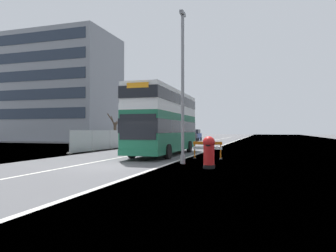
{
  "coord_description": "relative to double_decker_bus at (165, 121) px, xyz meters",
  "views": [
    {
      "loc": [
        7.92,
        -14.75,
        1.89
      ],
      "look_at": [
        1.51,
        5.59,
        2.2
      ],
      "focal_mm": 33.39,
      "sensor_mm": 36.0,
      "label": 1
    }
  ],
  "objects": [
    {
      "name": "bare_tree_far_verge_near",
      "position": [
        -14.49,
        19.84,
        -0.62
      ],
      "size": [
        2.78,
        2.68,
        4.53
      ],
      "color": "#4C3D2D",
      "rests_on": "ground"
    },
    {
      "name": "lamppost_foreground",
      "position": [
        3.0,
        -5.91,
        1.48
      ],
      "size": [
        0.29,
        0.7,
        8.69
      ],
      "color": "gray",
      "rests_on": "ground"
    },
    {
      "name": "car_oncoming_near",
      "position": [
        -5.24,
        19.39,
        -1.69
      ],
      "size": [
        1.99,
        4.6,
        1.98
      ],
      "color": "silver",
      "rests_on": "ground"
    },
    {
      "name": "bare_tree_far_verge_mid",
      "position": [
        -13.5,
        32.52,
        -0.35
      ],
      "size": [
        2.18,
        2.7,
        4.74
      ],
      "color": "#4C3D2D",
      "rests_on": "ground"
    },
    {
      "name": "double_decker_bus",
      "position": [
        0.0,
        0.0,
        0.0
      ],
      "size": [
        3.04,
        11.63,
        4.94
      ],
      "color": "#196042",
      "rests_on": "ground"
    },
    {
      "name": "ground",
      "position": [
        0.21,
        -8.26,
        -2.67
      ],
      "size": [
        140.0,
        280.0,
        0.1
      ],
      "color": "#4C4C4F"
    },
    {
      "name": "backdrop_office_block",
      "position": [
        -33.01,
        28.28,
        7.4
      ],
      "size": [
        25.81,
        13.1,
        20.04
      ],
      "color": "gray",
      "rests_on": "ground"
    },
    {
      "name": "red_pillar_postbox",
      "position": [
        4.8,
        -7.61,
        -1.75
      ],
      "size": [
        0.61,
        0.61,
        1.6
      ],
      "color": "black",
      "rests_on": "ground"
    },
    {
      "name": "construction_site_fence",
      "position": [
        -7.51,
        5.19,
        -1.69
      ],
      "size": [
        0.44,
        13.8,
        1.97
      ],
      "color": "#A8AAAD",
      "rests_on": "ground"
    },
    {
      "name": "roadworks_barrier",
      "position": [
        3.82,
        -2.58,
        -1.88
      ],
      "size": [
        1.93,
        0.47,
        1.16
      ],
      "color": "orange",
      "rests_on": "ground"
    },
    {
      "name": "car_receding_far",
      "position": [
        -5.32,
        34.68,
        -1.65
      ],
      "size": [
        1.94,
        4.23,
        2.1
      ],
      "color": "navy",
      "rests_on": "ground"
    },
    {
      "name": "car_receding_mid",
      "position": [
        -4.89,
        28.53,
        -1.66
      ],
      "size": [
        2.04,
        4.18,
        2.05
      ],
      "color": "black",
      "rests_on": "ground"
    }
  ]
}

